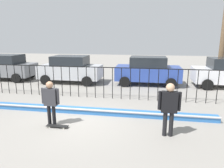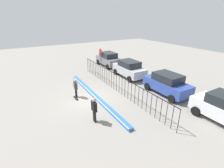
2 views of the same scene
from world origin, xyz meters
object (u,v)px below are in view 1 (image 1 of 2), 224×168
(parked_car_gray, at_px, (6,67))
(parked_car_blue, at_px, (148,70))
(skateboard, at_px, (57,126))
(skateboarder, at_px, (51,99))
(camera_operator, at_px, (169,105))
(parked_car_silver, at_px, (71,69))

(parked_car_gray, relative_size, parked_car_blue, 1.00)
(skateboard, bearing_deg, parked_car_gray, 112.65)
(skateboarder, distance_m, skateboard, 0.99)
(skateboard, relative_size, parked_car_gray, 0.19)
(camera_operator, height_order, parked_car_gray, parked_car_gray)
(parked_car_gray, bearing_deg, parked_car_blue, -0.69)
(parked_car_gray, xyz_separation_m, parked_car_silver, (5.22, -0.16, 0.00))
(parked_car_silver, bearing_deg, parked_car_gray, 176.05)
(skateboarder, xyz_separation_m, parked_car_blue, (3.44, 7.35, -0.03))
(skateboard, bearing_deg, camera_operator, -22.15)
(skateboard, xyz_separation_m, parked_car_blue, (3.17, 7.50, 0.91))
(skateboarder, height_order, camera_operator, camera_operator)
(skateboarder, bearing_deg, skateboard, -23.51)
(camera_operator, bearing_deg, parked_car_gray, -30.70)
(parked_car_silver, distance_m, parked_car_blue, 5.39)
(parked_car_silver, bearing_deg, parked_car_blue, 1.10)
(skateboarder, bearing_deg, parked_car_silver, 112.02)
(skateboard, bearing_deg, parked_car_blue, 44.44)
(parked_car_gray, distance_m, parked_car_blue, 10.61)
(parked_car_gray, bearing_deg, parked_car_silver, -3.25)
(camera_operator, bearing_deg, skateboarder, 0.56)
(skateboarder, height_order, parked_car_blue, parked_car_blue)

